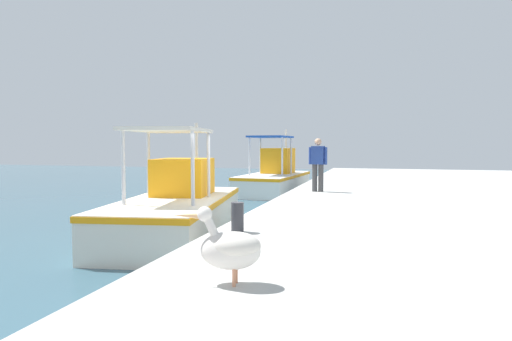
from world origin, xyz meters
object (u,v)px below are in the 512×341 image
pelican (231,247)px  fisherman_standing (318,162)px  fishing_boat_third (275,178)px  mooring_bollard_second (237,217)px  fishing_boat_second (177,209)px

pelican → fisherman_standing: 9.27m
fishing_boat_third → fisherman_standing: fishing_boat_third is taller
pelican → mooring_bollard_second: pelican is taller
pelican → fishing_boat_second: bearing=31.4°
fishing_boat_third → fisherman_standing: (-6.15, -2.86, 1.01)m
fishing_boat_third → mooring_bollard_second: size_ratio=11.23×
fishing_boat_second → fisherman_standing: size_ratio=3.54×
pelican → fishing_boat_third: bearing=11.7°
fishing_boat_second → fishing_boat_third: 10.01m
fishing_boat_third → mooring_bollard_second: fishing_boat_third is taller
mooring_bollard_second → fisherman_standing: bearing=-3.9°
mooring_bollard_second → fishing_boat_second: bearing=42.0°
fishing_boat_second → fisherman_standing: bearing=-37.4°
fishing_boat_third → fisherman_standing: size_ratio=3.38×
fisherman_standing → pelican: bearing=-177.9°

